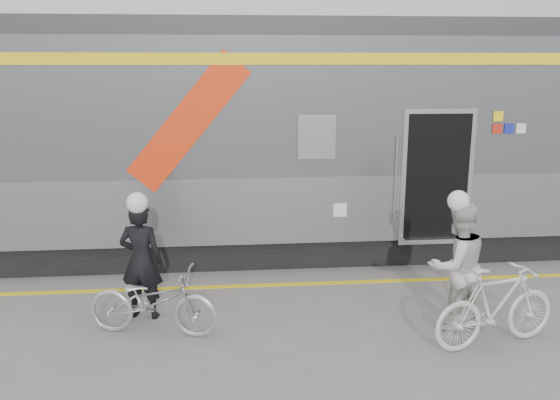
{
  "coord_description": "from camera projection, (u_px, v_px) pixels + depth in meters",
  "views": [
    {
      "loc": [
        -0.99,
        -6.53,
        3.44
      ],
      "look_at": [
        -0.24,
        1.6,
        1.5
      ],
      "focal_mm": 38.0,
      "sensor_mm": 36.0,
      "label": 1
    }
  ],
  "objects": [
    {
      "name": "bicycle_right",
      "position": [
        496.0,
        306.0,
        7.2
      ],
      "size": [
        1.78,
        0.88,
        1.03
      ],
      "primitive_type": "imported",
      "rotation": [
        0.0,
        0.0,
        1.81
      ],
      "color": "silver",
      "rests_on": "ground"
    },
    {
      "name": "woman",
      "position": [
        457.0,
        266.0,
        7.63
      ],
      "size": [
        0.95,
        0.82,
        1.7
      ],
      "primitive_type": "imported",
      "rotation": [
        0.0,
        0.0,
        3.38
      ],
      "color": "silver",
      "rests_on": "ground"
    },
    {
      "name": "train",
      "position": [
        294.0,
        137.0,
        10.82
      ],
      "size": [
        24.0,
        3.17,
        4.1
      ],
      "color": "black",
      "rests_on": "ground"
    },
    {
      "name": "safety_strip",
      "position": [
        292.0,
        284.0,
        9.29
      ],
      "size": [
        24.0,
        0.12,
        0.01
      ],
      "primitive_type": "cube",
      "color": "yellow",
      "rests_on": "ground"
    },
    {
      "name": "bicycle_left",
      "position": [
        153.0,
        301.0,
        7.53
      ],
      "size": [
        1.78,
        0.96,
        0.89
      ],
      "primitive_type": "imported",
      "rotation": [
        0.0,
        0.0,
        1.34
      ],
      "color": "#B7B9C0",
      "rests_on": "ground"
    },
    {
      "name": "helmet_man",
      "position": [
        137.0,
        192.0,
        7.74
      ],
      "size": [
        0.28,
        0.28,
        0.28
      ],
      "primitive_type": "sphere",
      "color": "white",
      "rests_on": "man"
    },
    {
      "name": "man",
      "position": [
        141.0,
        261.0,
        7.96
      ],
      "size": [
        0.66,
        0.51,
        1.61
      ],
      "primitive_type": "imported",
      "rotation": [
        0.0,
        0.0,
        2.91
      ],
      "color": "black",
      "rests_on": "ground"
    },
    {
      "name": "helmet_woman",
      "position": [
        462.0,
        192.0,
        7.4
      ],
      "size": [
        0.27,
        0.27,
        0.27
      ],
      "primitive_type": "sphere",
      "color": "white",
      "rests_on": "woman"
    },
    {
      "name": "ground",
      "position": [
        312.0,
        350.0,
        7.21
      ],
      "size": [
        90.0,
        90.0,
        0.0
      ],
      "primitive_type": "plane",
      "color": "slate",
      "rests_on": "ground"
    }
  ]
}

